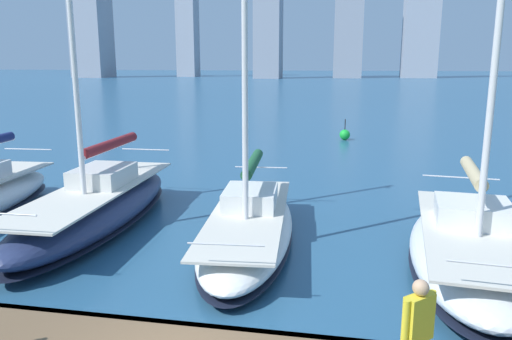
# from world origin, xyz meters

# --- Properties ---
(city_skyline) EXTENTS (174.09, 25.30, 53.09)m
(city_skyline) POSITION_xyz_m (2.56, -159.70, 19.70)
(city_skyline) COLOR gray
(city_skyline) RESTS_ON ground
(sailboat_tan) EXTENTS (3.68, 8.05, 12.97)m
(sailboat_tan) POSITION_xyz_m (-5.46, -5.98, 0.70)
(sailboat_tan) COLOR silver
(sailboat_tan) RESTS_ON ground
(sailboat_forest) EXTENTS (3.18, 8.70, 12.96)m
(sailboat_forest) POSITION_xyz_m (0.36, -6.98, 0.62)
(sailboat_forest) COLOR white
(sailboat_forest) RESTS_ON ground
(sailboat_maroon) EXTENTS (2.78, 9.48, 12.64)m
(sailboat_maroon) POSITION_xyz_m (5.32, -7.49, 0.75)
(sailboat_maroon) COLOR navy
(sailboat_maroon) RESTS_ON ground
(person_yellow_shirt) EXTENTS (0.48, 0.45, 1.68)m
(person_yellow_shirt) POSITION_xyz_m (-3.40, -0.14, 1.61)
(person_yellow_shirt) COLOR #4C473D
(person_yellow_shirt) RESTS_ON dock_pier
(channel_buoy) EXTENTS (0.70, 0.70, 1.40)m
(channel_buoy) POSITION_xyz_m (-2.09, -27.37, 0.36)
(channel_buoy) COLOR green
(channel_buoy) RESTS_ON ground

